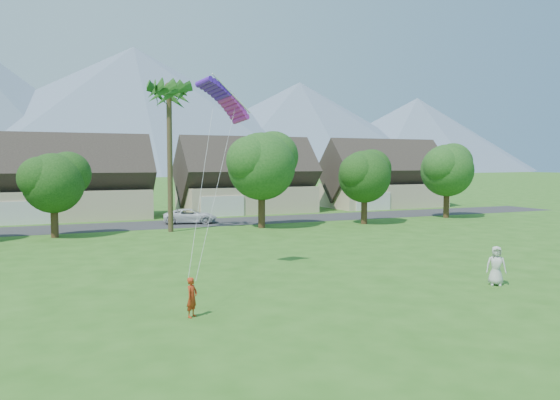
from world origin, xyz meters
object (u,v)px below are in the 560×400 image
kite_flyer (192,297)px  watcher (496,266)px  parked_car (190,216)px  parafoil_kite (225,97)px

kite_flyer → watcher: watcher is taller
watcher → kite_flyer: bearing=-145.7°
parked_car → kite_flyer: bearing=-177.9°
parked_car → parafoil_kite: bearing=-173.6°
watcher → parafoil_kite: parafoil_kite is taller
watcher → parafoil_kite: 15.77m
kite_flyer → parafoil_kite: (3.68, 7.38, 8.42)m
parked_car → parafoil_kite: parafoil_kite is taller
parked_car → watcher: bearing=-151.6°
watcher → parked_car: watcher is taller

